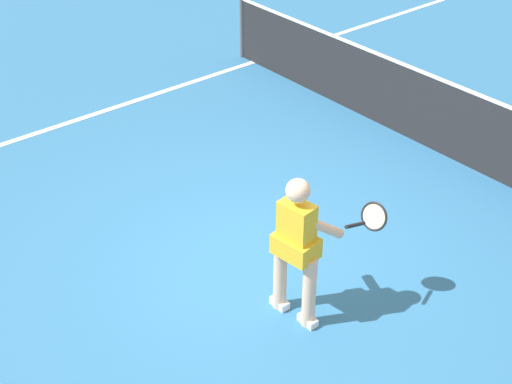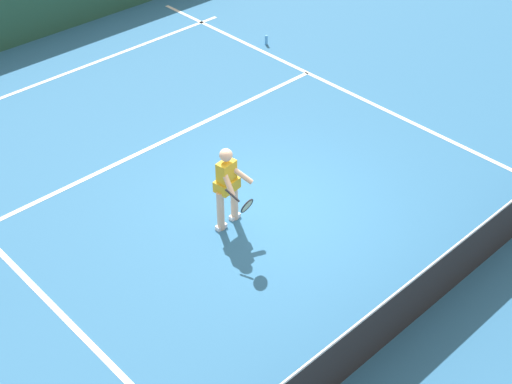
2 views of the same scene
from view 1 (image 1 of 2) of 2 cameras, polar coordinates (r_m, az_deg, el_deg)
The scene contains 4 objects.
ground_plane at distance 7.80m, azimuth -0.21°, elevation -5.49°, with size 24.43×24.43×0.00m, color teal.
sideline_left_marking at distance 10.80m, azimuth -14.27°, elevation 5.34°, with size 0.10×16.80×0.01m, color white.
court_net at distance 9.67m, azimuth 15.56°, elevation 5.15°, with size 8.93×0.08×1.10m.
tennis_player at distance 6.66m, azimuth 3.36°, elevation -4.09°, with size 0.73×1.00×1.55m.
Camera 1 is at (4.71, -3.84, 4.89)m, focal length 51.16 mm.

